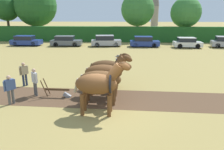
{
  "coord_description": "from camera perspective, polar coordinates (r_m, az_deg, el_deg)",
  "views": [
    {
      "loc": [
        0.68,
        -9.69,
        4.64
      ],
      "look_at": [
        -0.06,
        2.79,
        1.1
      ],
      "focal_mm": 35.0,
      "sensor_mm": 36.0,
      "label": 1
    }
  ],
  "objects": [
    {
      "name": "parked_car_center_left",
      "position": [
        32.17,
        -1.65,
        8.88
      ],
      "size": [
        4.47,
        2.26,
        1.59
      ],
      "rotation": [
        0.0,
        0.0,
        0.11
      ],
      "color": "#9E9EA8",
      "rests_on": "ground"
    },
    {
      "name": "draft_horse_trail_right",
      "position": [
        13.84,
        -1.11,
        1.96
      ],
      "size": [
        2.78,
        1.06,
        2.35
      ],
      "rotation": [
        0.0,
        0.0,
        -0.03
      ],
      "color": "#513319",
      "rests_on": "ground"
    },
    {
      "name": "farmer_at_plow",
      "position": [
        13.31,
        -19.56,
        -1.27
      ],
      "size": [
        0.46,
        0.53,
        1.63
      ],
      "rotation": [
        0.0,
        0.0,
        0.69
      ],
      "color": "#4C4C4C",
      "rests_on": "ground"
    },
    {
      "name": "parked_car_left",
      "position": [
        33.09,
        -11.93,
        8.66
      ],
      "size": [
        4.51,
        1.92,
        1.48
      ],
      "rotation": [
        0.0,
        0.0,
        0.03
      ],
      "color": "#565B66",
      "rests_on": "ground"
    },
    {
      "name": "draft_horse_trail_left",
      "position": [
        12.6,
        -1.72,
        0.73
      ],
      "size": [
        2.89,
        1.04,
        2.46
      ],
      "rotation": [
        0.0,
        0.0,
        -0.03
      ],
      "color": "brown",
      "rests_on": "ground"
    },
    {
      "name": "parked_car_center",
      "position": [
        31.96,
        8.39,
        8.59
      ],
      "size": [
        4.17,
        1.87,
        1.49
      ],
      "rotation": [
        0.0,
        0.0,
        -0.01
      ],
      "color": "navy",
      "rests_on": "ground"
    },
    {
      "name": "draft_horse_lead_left",
      "position": [
        10.13,
        -3.52,
        -2.32
      ],
      "size": [
        2.72,
        1.09,
        2.62
      ],
      "rotation": [
        0.0,
        0.0,
        -0.03
      ],
      "color": "brown",
      "rests_on": "ground"
    },
    {
      "name": "tree_center_left",
      "position": [
        39.68,
        6.74,
        16.66
      ],
      "size": [
        5.75,
        5.75,
        8.2
      ],
      "color": "#423323",
      "rests_on": "ground"
    },
    {
      "name": "church_spire",
      "position": [
        66.41,
        11.27,
        18.15
      ],
      "size": [
        2.27,
        2.27,
        14.71
      ],
      "color": "gray",
      "rests_on": "ground"
    },
    {
      "name": "draft_horse_lead_right",
      "position": [
        11.39,
        -2.54,
        -1.12
      ],
      "size": [
        2.88,
        1.04,
        2.37
      ],
      "rotation": [
        0.0,
        0.0,
        -0.03
      ],
      "color": "#513319",
      "rests_on": "ground"
    },
    {
      "name": "farmer_onlooker_right",
      "position": [
        15.36,
        -21.98,
        0.59
      ],
      "size": [
        0.42,
        0.56,
        1.59
      ],
      "rotation": [
        0.0,
        0.0,
        -0.57
      ],
      "color": "#28334C",
      "rests_on": "ground"
    },
    {
      "name": "parked_car_center_right",
      "position": [
        32.51,
        19.02,
        7.97
      ],
      "size": [
        3.86,
        1.92,
        1.42
      ],
      "rotation": [
        0.0,
        0.0,
        -0.03
      ],
      "color": "silver",
      "rests_on": "ground"
    },
    {
      "name": "parked_car_far_left",
      "position": [
        35.25,
        -21.57,
        8.32
      ],
      "size": [
        4.43,
        1.92,
        1.47
      ],
      "rotation": [
        0.0,
        0.0,
        -0.03
      ],
      "color": "navy",
      "rests_on": "ground"
    },
    {
      "name": "tree_far_left",
      "position": [
        45.72,
        -25.87,
        15.42
      ],
      "size": [
        4.56,
        4.56,
        7.85
      ],
      "color": "#423323",
      "rests_on": "ground"
    },
    {
      "name": "farmer_onlooker_left",
      "position": [
        12.54,
        -25.12,
        -3.06
      ],
      "size": [
        0.44,
        0.54,
        1.58
      ],
      "rotation": [
        0.0,
        0.0,
        -0.63
      ],
      "color": "#4C4C4C",
      "rests_on": "ground"
    },
    {
      "name": "ground_plane",
      "position": [
        10.76,
        -0.58,
        -9.72
      ],
      "size": [
        240.0,
        240.0,
        0.0
      ],
      "primitive_type": "plane",
      "color": "#998447"
    },
    {
      "name": "plow",
      "position": [
        12.89,
        -13.65,
        -4.22
      ],
      "size": [
        1.7,
        0.47,
        1.13
      ],
      "rotation": [
        0.0,
        0.0,
        -0.03
      ],
      "color": "#4C331E",
      "rests_on": "ground"
    },
    {
      "name": "hedgerow",
      "position": [
        37.4,
        2.38,
        10.6
      ],
      "size": [
        64.56,
        1.37,
        2.52
      ],
      "primitive_type": "cube",
      "color": "#1E511E",
      "rests_on": "ground"
    },
    {
      "name": "farmer_beside_team",
      "position": [
        15.92,
        1.59,
        2.68
      ],
      "size": [
        0.44,
        0.64,
        1.74
      ],
      "rotation": [
        0.0,
        0.0,
        0.34
      ],
      "color": "#38332D",
      "rests_on": "ground"
    },
    {
      "name": "plowed_furrow_strip",
      "position": [
        13.86,
        -22.24,
        -4.97
      ],
      "size": [
        31.33,
        3.98,
        0.01
      ],
      "primitive_type": "cube",
      "rotation": [
        0.0,
        0.0,
        -0.03
      ],
      "color": "brown",
      "rests_on": "ground"
    },
    {
      "name": "tree_left",
      "position": [
        44.21,
        -19.31,
        16.75
      ],
      "size": [
        7.57,
        7.57,
        9.81
      ],
      "color": "#4C3823",
      "rests_on": "ground"
    },
    {
      "name": "tree_center",
      "position": [
        40.5,
        18.73,
        15.21
      ],
      "size": [
        5.12,
        5.12,
        7.36
      ],
      "color": "brown",
      "rests_on": "ground"
    }
  ]
}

